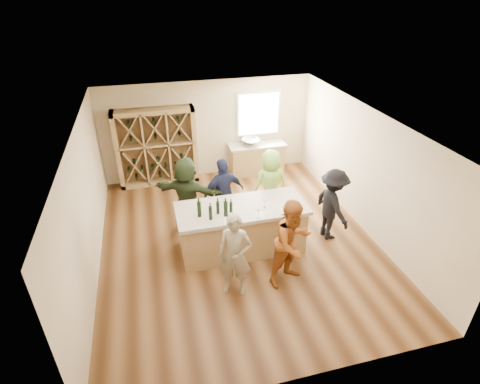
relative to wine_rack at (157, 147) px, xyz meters
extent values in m
cube|color=brown|center=(1.50, -3.27, -1.15)|extent=(6.00, 7.00, 0.10)
cube|color=white|center=(1.50, -3.27, 1.75)|extent=(6.00, 7.00, 0.10)
cube|color=#CBB793|center=(1.50, 0.28, 0.30)|extent=(6.00, 0.10, 2.80)
cube|color=#CBB793|center=(1.50, -6.82, 0.30)|extent=(6.00, 0.10, 2.80)
cube|color=#CBB793|center=(-1.55, -3.27, 0.30)|extent=(0.10, 7.00, 2.80)
cube|color=#CBB793|center=(4.55, -3.27, 0.30)|extent=(0.10, 7.00, 2.80)
cube|color=white|center=(3.00, 0.20, 0.65)|extent=(1.30, 0.06, 1.30)
cube|color=white|center=(3.00, 0.17, 0.65)|extent=(1.18, 0.01, 1.18)
cube|color=#A07C4C|center=(0.00, 0.00, 0.00)|extent=(2.20, 0.45, 2.20)
cube|color=#A07C4C|center=(2.90, -0.07, -0.67)|extent=(1.60, 0.58, 0.86)
cube|color=#ABA18C|center=(2.90, -0.07, -0.21)|extent=(1.70, 0.62, 0.06)
imported|color=silver|center=(2.70, -0.07, -0.09)|extent=(0.54, 0.54, 0.19)
cylinder|color=silver|center=(2.70, 0.11, -0.03)|extent=(0.02, 0.02, 0.30)
cube|color=#A07C4C|center=(1.51, -3.56, -0.60)|extent=(2.60, 1.00, 1.00)
cube|color=#ABA18C|center=(1.51, -3.56, -0.06)|extent=(2.72, 1.12, 0.08)
cylinder|color=black|center=(0.61, -3.68, 0.14)|extent=(0.08, 0.08, 0.33)
cylinder|color=black|center=(0.81, -3.84, 0.12)|extent=(0.09, 0.09, 0.29)
cylinder|color=black|center=(0.99, -3.67, 0.12)|extent=(0.08, 0.08, 0.27)
cylinder|color=black|center=(1.12, -3.80, 0.14)|extent=(0.10, 0.10, 0.33)
cylinder|color=black|center=(1.24, -3.76, 0.11)|extent=(0.08, 0.08, 0.27)
cone|color=white|center=(1.16, -4.02, 0.07)|extent=(0.08, 0.08, 0.19)
cone|color=white|center=(1.72, -4.01, 0.07)|extent=(0.08, 0.08, 0.17)
cone|color=white|center=(2.24, -4.04, 0.07)|extent=(0.08, 0.08, 0.18)
cone|color=white|center=(1.96, -3.69, 0.06)|extent=(0.07, 0.07, 0.16)
cone|color=white|center=(2.43, -3.86, 0.08)|extent=(0.08, 0.08, 0.19)
cube|color=white|center=(1.15, -3.98, -0.02)|extent=(0.26, 0.32, 0.00)
cube|color=white|center=(1.79, -3.94, -0.02)|extent=(0.27, 0.31, 0.00)
cube|color=white|center=(2.32, -3.91, -0.02)|extent=(0.28, 0.32, 0.00)
imported|color=gray|center=(1.07, -4.76, -0.25)|extent=(0.75, 0.66, 1.70)
imported|color=#994C19|center=(2.18, -4.73, -0.20)|extent=(0.99, 0.78, 1.79)
imported|color=black|center=(3.57, -3.61, -0.25)|extent=(0.63, 1.14, 1.69)
imported|color=#191E38|center=(1.34, -2.57, -0.23)|extent=(1.11, 0.74, 1.74)
imported|color=#8CC64C|center=(2.53, -2.41, -0.23)|extent=(0.92, 0.66, 1.74)
imported|color=#263319|center=(0.51, -2.45, -0.20)|extent=(1.76, 1.29, 1.80)
camera|label=1|loc=(-0.16, -9.89, 4.12)|focal=28.00mm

